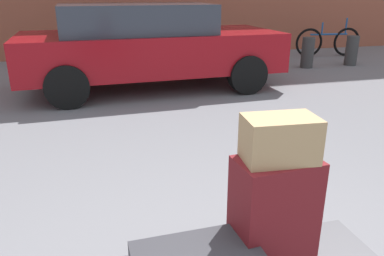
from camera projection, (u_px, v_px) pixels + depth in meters
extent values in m
cube|color=maroon|center=(273.00, 222.00, 1.70)|extent=(0.37, 0.25, 0.62)
cube|color=#9E7F56|center=(280.00, 139.00, 1.56)|extent=(0.31, 0.21, 0.19)
cube|color=maroon|center=(152.00, 51.00, 6.49)|extent=(4.36, 1.95, 0.64)
cube|color=#2D333D|center=(135.00, 18.00, 6.23)|extent=(2.46, 1.67, 0.46)
cylinder|color=black|center=(212.00, 58.00, 7.75)|extent=(0.65, 0.24, 0.64)
cylinder|color=black|center=(247.00, 75.00, 6.23)|extent=(0.65, 0.24, 0.64)
cylinder|color=black|center=(67.00, 66.00, 6.98)|extent=(0.65, 0.24, 0.64)
cylinder|color=black|center=(67.00, 87.00, 5.45)|extent=(0.65, 0.24, 0.64)
torus|color=black|center=(309.00, 43.00, 9.70)|extent=(0.72, 0.13, 0.72)
torus|color=black|center=(347.00, 42.00, 9.86)|extent=(0.72, 0.13, 0.72)
cylinder|color=#194C8C|center=(329.00, 34.00, 9.71)|extent=(1.00, 0.14, 0.04)
cylinder|color=#194C8C|center=(322.00, 28.00, 9.63)|extent=(0.04, 0.04, 0.30)
cylinder|color=#194C8C|center=(346.00, 26.00, 9.71)|extent=(0.04, 0.04, 0.40)
cylinder|color=#383838|center=(252.00, 55.00, 8.02)|extent=(0.27, 0.27, 0.66)
cylinder|color=#383838|center=(308.00, 53.00, 8.34)|extent=(0.27, 0.27, 0.66)
cylinder|color=#383838|center=(352.00, 51.00, 8.62)|extent=(0.27, 0.27, 0.66)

